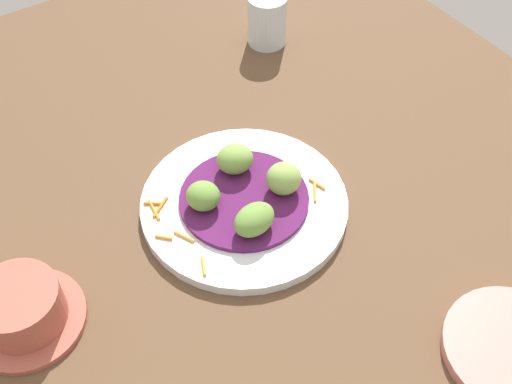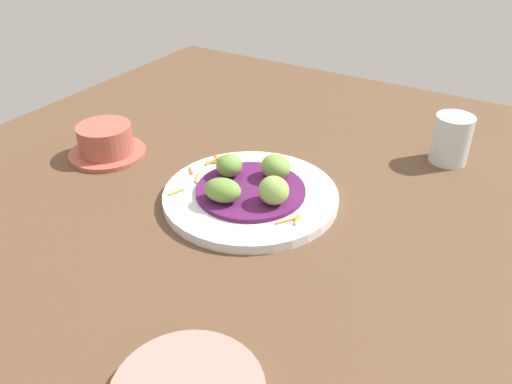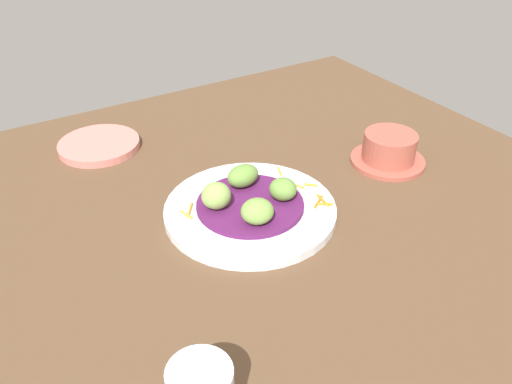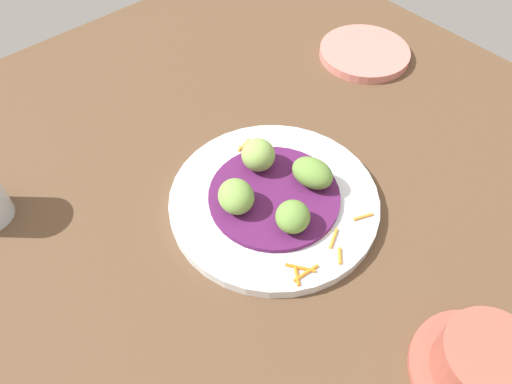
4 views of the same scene
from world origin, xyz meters
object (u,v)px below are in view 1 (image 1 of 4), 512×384
object	(u,v)px
main_plate	(244,204)
terracotta_bowl	(22,309)
guac_scoop_left	(284,178)
side_plate_small	(512,349)
water_glass	(267,20)
guac_scoop_back	(254,220)
guac_scoop_right	(203,196)
guac_scoop_center	(234,158)

from	to	relation	value
main_plate	terracotta_bowl	size ratio (longest dim) A/B	2.01
main_plate	guac_scoop_left	world-z (taller)	guac_scoop_left
side_plate_small	water_glass	size ratio (longest dim) A/B	1.81
guac_scoop_left	guac_scoop_back	xyz separation A→B (cm)	(-3.25, 6.56, -0.35)
guac_scoop_left	side_plate_small	distance (cm)	32.58
guac_scoop_right	guac_scoop_center	bearing A→B (deg)	-63.64
guac_scoop_right	guac_scoop_left	bearing A→B (deg)	-108.64
guac_scoop_center	side_plate_small	xyz separation A→B (cm)	(-37.84, -11.63, -3.37)
main_plate	guac_scoop_center	bearing A→B (deg)	-18.64
side_plate_small	guac_scoop_right	bearing A→B (deg)	27.73
main_plate	guac_scoop_center	xyz separation A→B (cm)	(4.90, -1.65, 3.33)
guac_scoop_left	terracotta_bowl	distance (cm)	34.18
side_plate_small	water_glass	xyz separation A→B (cm)	(61.19, -9.16, 3.45)
guac_scoop_left	guac_scoop_right	distance (cm)	10.36
guac_scoop_right	water_glass	size ratio (longest dim) A/B	0.52
guac_scoop_center	terracotta_bowl	distance (cm)	31.39
terracotta_bowl	guac_scoop_center	bearing A→B (deg)	-79.93
guac_scoop_right	terracotta_bowl	distance (cm)	24.45
side_plate_small	terracotta_bowl	bearing A→B (deg)	52.71
guac_scoop_back	side_plate_small	distance (cm)	31.92
side_plate_small	terracotta_bowl	distance (cm)	53.45
guac_scoop_center	guac_scoop_right	world-z (taller)	guac_scoop_center
guac_scoop_center	guac_scoop_right	xyz separation A→B (cm)	(-3.25, 6.56, -0.18)
side_plate_small	water_glass	bearing A→B (deg)	-8.51
guac_scoop_left	guac_scoop_back	world-z (taller)	guac_scoop_left
guac_scoop_back	terracotta_bowl	world-z (taller)	same
main_plate	guac_scoop_right	world-z (taller)	guac_scoop_right
guac_scoop_left	guac_scoop_center	xyz separation A→B (cm)	(6.56, 3.25, -0.17)
water_glass	guac_scoop_right	bearing A→B (deg)	134.20
guac_scoop_left	terracotta_bowl	bearing A→B (deg)	88.19
main_plate	guac_scoop_back	world-z (taller)	guac_scoop_back
guac_scoop_left	guac_scoop_center	size ratio (longest dim) A/B	0.93
main_plate	water_glass	xyz separation A→B (cm)	(28.25, -22.44, 3.42)
side_plate_small	guac_scoop_left	bearing A→B (deg)	14.99
guac_scoop_right	terracotta_bowl	size ratio (longest dim) A/B	0.32
main_plate	guac_scoop_right	bearing A→B (deg)	71.36
guac_scoop_left	guac_scoop_back	size ratio (longest dim) A/B	0.81
guac_scoop_right	side_plate_small	world-z (taller)	guac_scoop_right
guac_scoop_left	guac_scoop_back	distance (cm)	7.33
guac_scoop_back	side_plate_small	size ratio (longest dim) A/B	0.37
main_plate	guac_scoop_left	size ratio (longest dim) A/B	5.92
main_plate	side_plate_small	bearing A→B (deg)	-158.04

